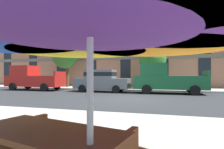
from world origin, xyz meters
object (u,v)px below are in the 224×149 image
street_tree_left (67,55)px  patio_umbrella (90,7)px  pickup_green (166,80)px  pickup_red (33,79)px  street_tree_middle (152,59)px  sedan_gray (102,80)px

street_tree_left → patio_umbrella: size_ratio=1.18×
pickup_green → patio_umbrella: bearing=-94.1°
pickup_red → pickup_green: same height
pickup_red → patio_umbrella: (10.61, -12.70, 0.94)m
street_tree_left → patio_umbrella: bearing=-60.6°
street_tree_middle → patio_umbrella: (0.31, -16.04, -0.91)m
sedan_gray → patio_umbrella: (4.10, -12.70, 1.02)m
sedan_gray → pickup_green: 5.02m
sedan_gray → pickup_green: bearing=0.0°
sedan_gray → patio_umbrella: 13.38m
sedan_gray → street_tree_middle: street_tree_middle is taller
pickup_green → street_tree_left: (-9.95, 3.31, 2.48)m
patio_umbrella → street_tree_left: bearing=119.4°
pickup_red → street_tree_middle: bearing=18.0°
sedan_gray → street_tree_middle: size_ratio=1.07×
street_tree_middle → sedan_gray: bearing=-138.6°
street_tree_left → street_tree_middle: 8.75m
pickup_red → street_tree_left: (1.57, 3.31, 2.48)m
patio_umbrella → sedan_gray: bearing=107.9°
pickup_red → street_tree_left: bearing=64.6°
sedan_gray → street_tree_left: 6.47m
street_tree_left → street_tree_middle: size_ratio=1.17×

